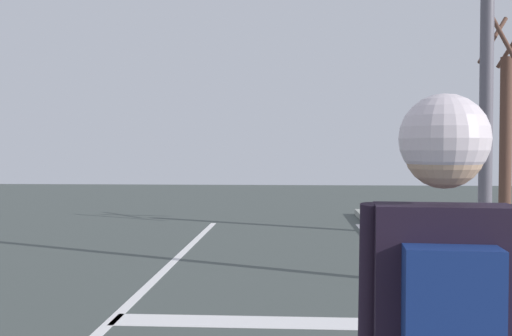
{
  "coord_description": "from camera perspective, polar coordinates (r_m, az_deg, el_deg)",
  "views": [
    {
      "loc": [
        1.67,
        2.71,
        1.71
      ],
      "look_at": [
        1.36,
        7.8,
        1.54
      ],
      "focal_mm": 41.51,
      "sensor_mm": 36.0,
      "label": 1
    }
  ],
  "objects": [
    {
      "name": "roadside_tree",
      "position": [
        11.89,
        22.9,
        2.87
      ],
      "size": [
        1.07,
        1.01,
        4.34
      ],
      "color": "brown",
      "rests_on": "ground"
    },
    {
      "name": "stop_bar",
      "position": [
        5.98,
        2.74,
        -14.63
      ],
      "size": [
        3.41,
        0.4,
        0.01
      ],
      "primitive_type": "cube",
      "color": "silver",
      "rests_on": "ground"
    },
    {
      "name": "skater",
      "position": [
        1.88,
        17.6,
        -12.78
      ],
      "size": [
        0.49,
        0.65,
        1.8
      ],
      "color": "#455073",
      "rests_on": "skateboard"
    }
  ]
}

